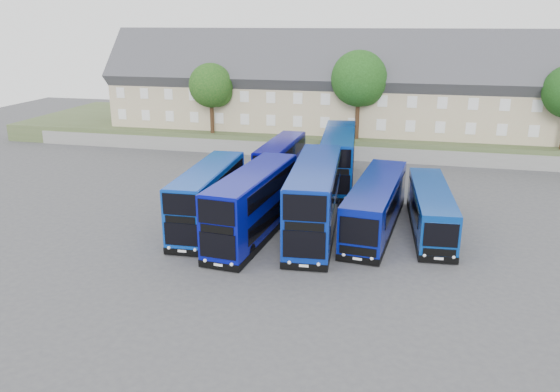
{
  "coord_description": "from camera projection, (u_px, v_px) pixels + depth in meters",
  "views": [
    {
      "loc": [
        7.13,
        -31.97,
        13.99
      ],
      "look_at": [
        -1.22,
        3.63,
        2.2
      ],
      "focal_mm": 35.0,
      "sensor_mm": 36.0,
      "label": 1
    }
  ],
  "objects": [
    {
      "name": "terrace_row",
      "position": [
        399.0,
        91.0,
        59.93
      ],
      "size": [
        66.0,
        10.4,
        11.2
      ],
      "color": "tan",
      "rests_on": "earth_bank"
    },
    {
      "name": "coach_east_a",
      "position": [
        376.0,
        206.0,
        37.9
      ],
      "size": [
        3.86,
        12.87,
        3.47
      ],
      "rotation": [
        0.0,
        0.0,
        -0.1
      ],
      "color": "navy",
      "rests_on": "ground"
    },
    {
      "name": "dd_front_right",
      "position": [
        315.0,
        200.0,
        36.83
      ],
      "size": [
        3.71,
        12.48,
        4.9
      ],
      "rotation": [
        0.0,
        0.0,
        0.07
      ],
      "color": "navy",
      "rests_on": "ground"
    },
    {
      "name": "coach_east_b",
      "position": [
        431.0,
        211.0,
        37.56
      ],
      "size": [
        3.18,
        11.37,
        3.07
      ],
      "rotation": [
        0.0,
        0.0,
        0.07
      ],
      "color": "navy",
      "rests_on": "ground"
    },
    {
      "name": "tree_west",
      "position": [
        212.0,
        87.0,
        59.57
      ],
      "size": [
        4.8,
        4.8,
        7.65
      ],
      "color": "#382314",
      "rests_on": "earth_bank"
    },
    {
      "name": "dd_rear_right",
      "position": [
        338.0,
        159.0,
        48.34
      ],
      "size": [
        3.71,
        11.94,
        4.67
      ],
      "rotation": [
        0.0,
        0.0,
        0.09
      ],
      "color": "navy",
      "rests_on": "ground"
    },
    {
      "name": "earth_bank",
      "position": [
        346.0,
        132.0,
        66.66
      ],
      "size": [
        80.0,
        20.0,
        2.0
      ],
      "primitive_type": "cube",
      "color": "#455530",
      "rests_on": "ground"
    },
    {
      "name": "retaining_wall",
      "position": [
        335.0,
        152.0,
        57.47
      ],
      "size": [
        70.0,
        0.4,
        1.5
      ],
      "primitive_type": "cube",
      "color": "slate",
      "rests_on": "ground"
    },
    {
      "name": "tree_mid",
      "position": [
        360.0,
        81.0,
        56.24
      ],
      "size": [
        5.76,
        5.76,
        9.18
      ],
      "color": "#382314",
      "rests_on": "earth_bank"
    },
    {
      "name": "ground",
      "position": [
        286.0,
        246.0,
        35.46
      ],
      "size": [
        120.0,
        120.0,
        0.0
      ],
      "primitive_type": "plane",
      "color": "#424246",
      "rests_on": "ground"
    },
    {
      "name": "dd_front_left",
      "position": [
        208.0,
        199.0,
        38.16
      ],
      "size": [
        2.84,
        10.81,
        4.26
      ],
      "rotation": [
        0.0,
        0.0,
        0.04
      ],
      "color": "#0938A5",
      "rests_on": "ground"
    },
    {
      "name": "dd_front_mid",
      "position": [
        253.0,
        206.0,
        36.34
      ],
      "size": [
        3.67,
        11.55,
        4.51
      ],
      "rotation": [
        0.0,
        0.0,
        -0.1
      ],
      "color": "#070D89",
      "rests_on": "ground"
    },
    {
      "name": "dd_rear_left",
      "position": [
        281.0,
        164.0,
        48.15
      ],
      "size": [
        2.64,
        9.92,
        3.91
      ],
      "rotation": [
        0.0,
        0.0,
        -0.04
      ],
      "color": "#06067F",
      "rests_on": "ground"
    }
  ]
}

